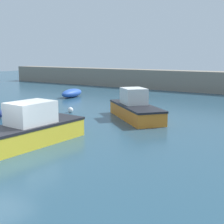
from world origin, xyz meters
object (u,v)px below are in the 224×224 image
object	(u,v)px
rowboat_white_midwater	(72,93)
cabin_cruiser_white	(25,130)
motorboat_grey_hull	(135,108)
mooring_buoy_white	(70,110)
mooring_buoy_orange	(29,106)

from	to	relation	value
rowboat_white_midwater	cabin_cruiser_white	distance (m)	17.21
cabin_cruiser_white	motorboat_grey_hull	bearing A→B (deg)	174.85
motorboat_grey_hull	mooring_buoy_white	size ratio (longest dim) A/B	13.67
rowboat_white_midwater	mooring_buoy_white	bearing A→B (deg)	-151.59
mooring_buoy_white	mooring_buoy_orange	world-z (taller)	mooring_buoy_white
cabin_cruiser_white	mooring_buoy_orange	bearing A→B (deg)	-129.75
rowboat_white_midwater	cabin_cruiser_white	world-z (taller)	cabin_cruiser_white
motorboat_grey_hull	mooring_buoy_white	world-z (taller)	motorboat_grey_hull
motorboat_grey_hull	mooring_buoy_orange	xyz separation A→B (m)	(-8.91, -1.37, -0.49)
rowboat_white_midwater	mooring_buoy_orange	size ratio (longest dim) A/B	8.76
motorboat_grey_hull	cabin_cruiser_white	bearing A→B (deg)	-57.72
cabin_cruiser_white	motorboat_grey_hull	size ratio (longest dim) A/B	1.16
rowboat_white_midwater	motorboat_grey_hull	world-z (taller)	motorboat_grey_hull
motorboat_grey_hull	mooring_buoy_orange	size ratio (longest dim) A/B	13.99
motorboat_grey_hull	mooring_buoy_white	xyz separation A→B (m)	(-5.01, -0.84, -0.48)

